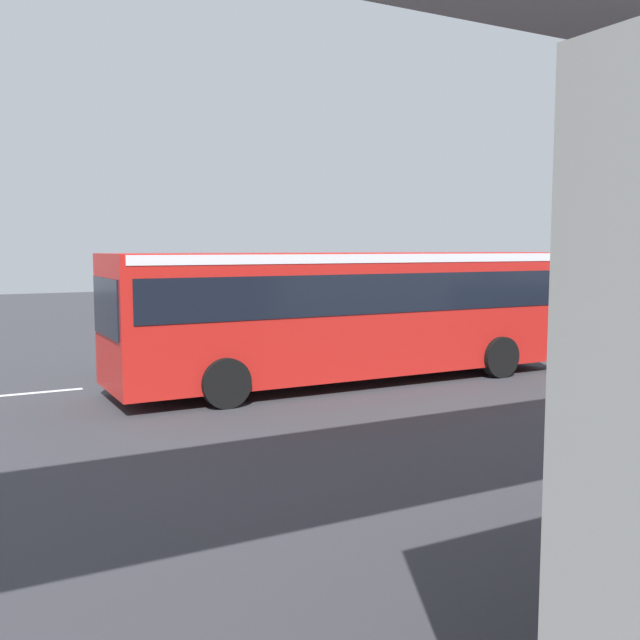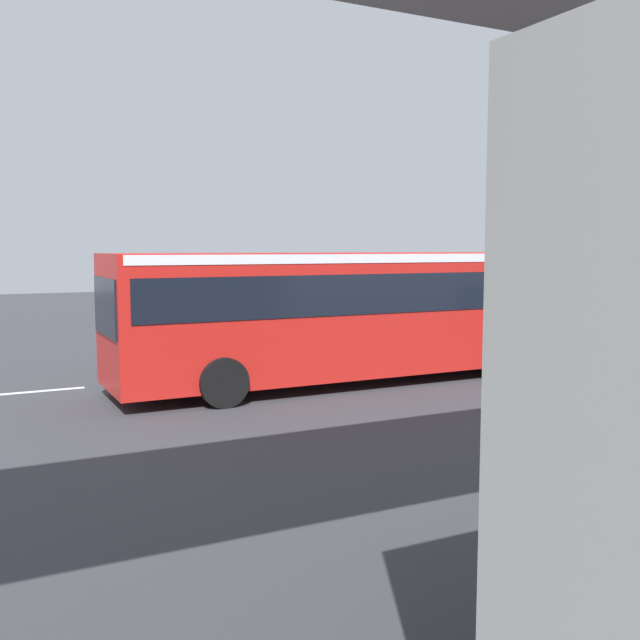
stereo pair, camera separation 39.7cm
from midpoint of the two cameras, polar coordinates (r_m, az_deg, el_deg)
ground at (r=17.29m, az=-1.26°, el=-5.11°), size 80.00×80.00×0.00m
city_bus at (r=17.29m, az=1.67°, el=1.19°), size 11.54×2.85×3.15m
pedestrian at (r=19.75m, az=-16.81°, el=-1.39°), size 0.38×0.38×1.79m
traffic_sign at (r=23.62m, az=10.70°, el=2.33°), size 0.08×0.60×2.80m
lane_dash_leftmost at (r=22.19m, az=10.26°, el=-2.77°), size 2.00×0.20×0.01m
lane_dash_left at (r=19.97m, az=1.23°, el=-3.63°), size 2.00×0.20×0.01m
lane_dash_centre at (r=18.36m, az=-9.74°, el=-4.54°), size 2.00×0.20×0.01m
lane_dash_right at (r=17.53m, az=-22.28°, el=-5.38°), size 2.00×0.20×0.01m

